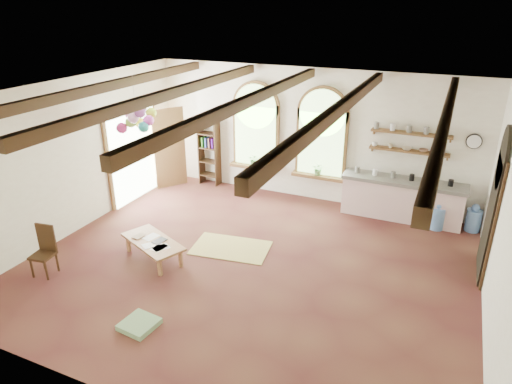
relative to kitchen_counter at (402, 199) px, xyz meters
The scene contains 27 objects.
floor 3.97m from the kitchen_counter, 125.71° to the right, with size 8.00×8.00×0.00m, color brown.
ceiling_beams 4.73m from the kitchen_counter, 125.71° to the right, with size 6.20×6.80×0.18m, color #321B0F, non-canonical shape.
window_left 3.88m from the kitchen_counter, behind, with size 1.30×0.28×2.20m.
window_right 2.32m from the kitchen_counter, behind, with size 1.30×0.28×2.20m.
left_doorway 6.44m from the kitchen_counter, 167.37° to the right, with size 0.10×1.90×2.50m, color brown.
right_doorway 2.45m from the kitchen_counter, 45.86° to the right, with size 0.10×1.30×2.40m, color black.
kitchen_counter is the anchor object (origin of this frame).
wall_shelf_lower 1.09m from the kitchen_counter, 90.00° to the left, with size 1.70×0.24×0.04m, color brown.
wall_shelf_upper 1.49m from the kitchen_counter, 90.00° to the left, with size 1.70×0.24×0.04m, color brown.
wall_clock 1.91m from the kitchen_counter, 11.31° to the left, with size 0.32×0.32×0.04m, color black.
bookshelf 5.02m from the kitchen_counter, behind, with size 0.53×0.32×1.80m.
coffee_table 5.54m from the kitchen_counter, 137.31° to the right, with size 1.50×1.12×0.39m.
side_chair 7.46m from the kitchen_counter, 138.14° to the right, with size 0.42×0.42×0.93m.
floor_mat 4.06m from the kitchen_counter, 136.01° to the right, with size 1.52×0.94×0.02m, color tan.
floor_cushion 6.33m from the kitchen_counter, 119.41° to the right, with size 0.50×0.50×0.09m, color gray.
water_jug_a 0.85m from the kitchen_counter, 14.36° to the right, with size 0.33×0.33×0.63m.
water_jug_b 1.53m from the kitchen_counter, ahead, with size 0.32×0.32×0.62m.
balloon_cluster 6.07m from the kitchen_counter, 155.42° to the right, with size 0.75×0.75×1.14m.
table_book 5.84m from the kitchen_counter, 140.35° to the right, with size 0.17×0.24×0.02m, color olive.
tablet 5.42m from the kitchen_counter, 136.78° to the right, with size 0.18×0.26×0.01m, color black.
potted_plant_left 3.72m from the kitchen_counter, behind, with size 0.27×0.23×0.30m, color #598C4C.
potted_plant_right 2.04m from the kitchen_counter, behind, with size 0.27×0.23×0.30m, color #598C4C.
shelf_cup_a 1.38m from the kitchen_counter, 166.50° to the left, with size 0.12×0.10×0.10m, color white.
shelf_cup_b 1.22m from the kitchen_counter, 155.77° to the left, with size 0.10×0.10×0.09m, color beige.
shelf_bowl_a 1.14m from the kitchen_counter, 105.52° to the left, with size 0.22×0.22×0.05m, color beige.
shelf_bowl_b 1.18m from the kitchen_counter, 30.96° to the left, with size 0.20×0.20×0.06m, color #8C664C.
shelf_vase 1.37m from the kitchen_counter, 15.48° to the left, with size 0.18×0.18×0.19m, color slate.
Camera 1 is at (3.11, -6.71, 4.62)m, focal length 32.00 mm.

